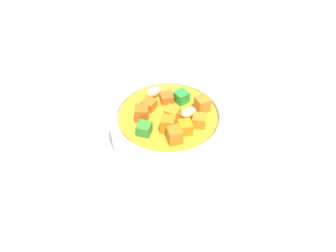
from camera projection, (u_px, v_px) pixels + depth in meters
ground_plane at (168, 143)px, 51.29cm from camera, size 140.00×140.00×2.00cm
soup_bowl_main at (168, 124)px, 48.51cm from camera, size 16.24×16.24×6.76cm
spoon at (239, 117)px, 53.16cm from camera, size 21.81×8.67×0.95cm
side_bowl_small at (41, 93)px, 54.21cm from camera, size 10.24×10.24×4.64cm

